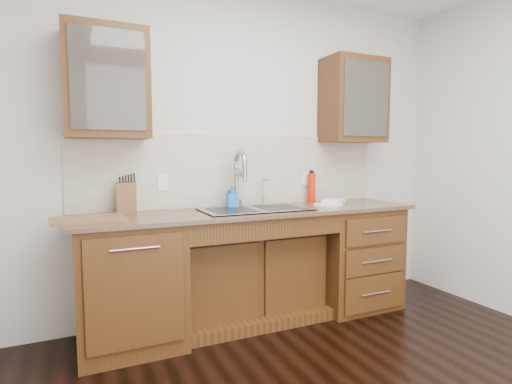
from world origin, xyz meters
name	(u,v)px	position (x,y,z in m)	size (l,w,h in m)	color
wall_back	(237,153)	(0.00, 1.80, 1.35)	(4.00, 0.10, 2.70)	silver
base_cabinet_left	(130,283)	(-0.95, 1.44, 0.44)	(0.70, 0.62, 0.88)	#593014
base_cabinet_center	(249,276)	(0.00, 1.53, 0.35)	(1.20, 0.44, 0.70)	#593014
base_cabinet_right	(351,255)	(0.95, 1.44, 0.44)	(0.70, 0.62, 0.88)	#593014
countertop	(255,211)	(0.00, 1.43, 0.90)	(2.70, 0.65, 0.03)	#84705B
backsplash	(239,170)	(0.00, 1.74, 1.21)	(2.70, 0.02, 0.59)	beige
sink	(255,221)	(0.00, 1.41, 0.83)	(0.84, 0.46, 0.19)	#9E9EA5
faucet	(236,183)	(-0.07, 1.64, 1.11)	(0.04, 0.04, 0.40)	#999993
filter_tap	(263,191)	(0.18, 1.65, 1.03)	(0.02, 0.02, 0.24)	#999993
upper_cabinet_left	(107,84)	(-1.05, 1.58, 1.83)	(0.55, 0.34, 0.75)	#593014
upper_cabinet_right	(353,101)	(1.05, 1.58, 1.83)	(0.55, 0.34, 0.75)	#593014
outlet_left	(163,183)	(-0.65, 1.73, 1.12)	(0.08, 0.01, 0.12)	white
outlet_right	(306,179)	(0.65, 1.73, 1.12)	(0.08, 0.01, 0.12)	white
soap_bottle	(232,197)	(-0.12, 1.59, 1.00)	(0.08, 0.08, 0.17)	blue
water_bottle	(311,188)	(0.67, 1.66, 1.04)	(0.07, 0.07, 0.26)	red
plate	(328,205)	(0.67, 1.40, 0.92)	(0.25, 0.25, 0.01)	silver
dish_towel	(333,201)	(0.74, 1.42, 0.94)	(0.19, 0.14, 0.03)	#FDF9D0
knife_block	(127,197)	(-0.93, 1.66, 1.02)	(0.12, 0.20, 0.23)	#99674B
cutting_board	(88,219)	(-1.21, 1.38, 0.92)	(0.45, 0.32, 0.02)	brown
cup_left_a	(87,90)	(-1.17, 1.58, 1.77)	(0.12, 0.12, 0.09)	white
cup_left_b	(123,93)	(-0.95, 1.58, 1.77)	(0.09, 0.09, 0.08)	white
cup_right_a	(344,107)	(0.95, 1.58, 1.77)	(0.11, 0.11, 0.09)	silver
cup_right_b	(364,108)	(1.17, 1.58, 1.77)	(0.10, 0.10, 0.09)	white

